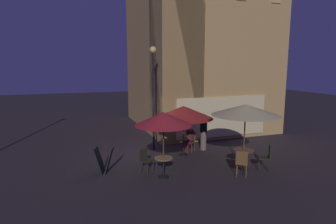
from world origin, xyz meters
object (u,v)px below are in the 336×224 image
Objects in this scene: cafe_table_0 at (183,144)px; cafe_chair_3 at (267,155)px; street_lamp_near_corner at (153,82)px; cafe_chair_1 at (145,158)px; patron_seated_0 at (190,137)px; menu_sandwich_board at (104,160)px; patron_standing_1 at (203,132)px; patio_umbrella_0 at (184,112)px; cafe_chair_2 at (242,161)px; patio_umbrella_2 at (246,110)px; cafe_chair_0 at (191,139)px; cafe_table_1 at (163,164)px; patio_umbrella_1 at (163,119)px; cafe_table_2 at (244,155)px.

cafe_chair_3 is at bearing -50.09° from cafe_table_0.
street_lamp_near_corner is at bearing 126.98° from cafe_table_0.
patron_seated_0 is (2.59, 1.87, 0.14)m from cafe_chair_1.
cafe_chair_1 is at bearing 1.11° from menu_sandwich_board.
patron_seated_0 is 0.75m from patron_standing_1.
cafe_chair_2 is at bearing -71.06° from patio_umbrella_0.
cafe_chair_1 is (-3.67, 0.87, -1.75)m from patio_umbrella_2.
cafe_table_1 is at bearing 7.00° from cafe_chair_0.
patio_umbrella_1 is at bearing -127.59° from patio_umbrella_0.
cafe_chair_2 is 0.57× the size of patron_standing_1.
cafe_chair_3 is (3.26, -4.02, -2.57)m from street_lamp_near_corner.
cafe_chair_0 is (-0.97, 2.83, -1.76)m from patio_umbrella_2.
patio_umbrella_2 is at bearing 135.00° from cafe_table_2.
street_lamp_near_corner is 5.37m from cafe_chair_2.
menu_sandwich_board reaches higher than cafe_chair_1.
cafe_table_1 is at bearing -127.59° from cafe_table_0.
cafe_table_1 is 0.61× the size of patron_seated_0.
cafe_chair_0 is at bearing 43.25° from patio_umbrella_0.
cafe_chair_3 is at bearing -32.70° from cafe_table_2.
patron_standing_1 is (3.32, 1.91, 0.33)m from cafe_chair_1.
patio_umbrella_1 is at bearing 176.93° from cafe_table_2.
patron_standing_1 is at bearing 42.58° from patio_umbrella_1.
patio_umbrella_0 reaches higher than patron_standing_1.
cafe_chair_0 is at bearing 39.15° from menu_sandwich_board.
menu_sandwich_board reaches higher than cafe_table_0.
cafe_chair_1 is at bearing 124.76° from patio_umbrella_1.
cafe_chair_1 is (-1.12, -2.70, -2.62)m from street_lamp_near_corner.
menu_sandwich_board is 4.98m from patron_standing_1.
menu_sandwich_board is 5.00m from cafe_chair_2.
cafe_table_1 is 0.29× the size of patio_umbrella_2.
cafe_table_0 is at bearing 110.87° from patron_standing_1.
street_lamp_near_corner is at bearing 122.61° from cafe_chair_1.
patron_standing_1 is at bearing -19.82° from street_lamp_near_corner.
cafe_chair_3 is at bearing 2.13° from menu_sandwich_board.
street_lamp_near_corner reaches higher than cafe_chair_1.
cafe_table_0 is 3.09m from patio_umbrella_1.
menu_sandwich_board is at bearing -165.25° from patio_umbrella_0.
patio_umbrella_2 is (1.57, -2.27, 1.77)m from cafe_table_0.
patio_umbrella_2 is (5.10, -1.34, 1.81)m from menu_sandwich_board.
menu_sandwich_board is 0.95× the size of cafe_chair_3.
patron_seated_0 is (4.03, 1.40, 0.21)m from menu_sandwich_board.
patio_umbrella_0 reaches higher than cafe_table_0.
patio_umbrella_0 is at bearing 153.43° from cafe_table_0.
cafe_table_2 is at bearing -174.49° from patron_standing_1.
patio_umbrella_1 is at bearing 109.27° from cafe_chair_2.
cafe_chair_1 is 0.74× the size of patron_seated_0.
street_lamp_near_corner is 2.76× the size of patron_standing_1.
cafe_chair_2 reaches higher than cafe_chair_3.
patio_umbrella_0 is 1.62m from cafe_chair_0.
cafe_table_2 is at bearing 4.60° from menu_sandwich_board.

